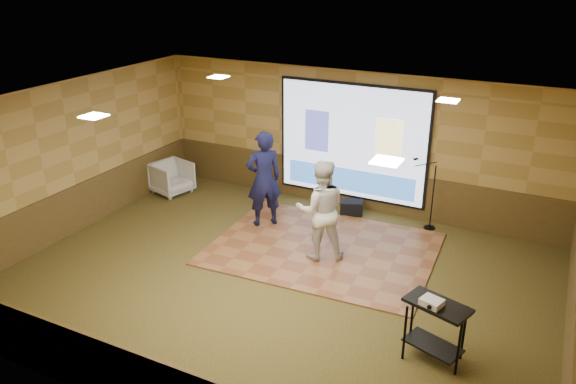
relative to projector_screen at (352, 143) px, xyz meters
The scene contains 18 objects.
ground 3.74m from the projector_screen, 90.00° to the right, with size 9.00×9.00×0.00m, color #293216.
room_shell 3.49m from the projector_screen, 90.00° to the right, with size 9.04×7.04×3.02m.
wainscot_back 1.00m from the projector_screen, 90.00° to the left, with size 9.00×0.04×0.95m, color #4A3818.
wainscot_left 5.73m from the projector_screen, 142.51° to the right, with size 0.04×7.00×0.95m, color #4A3818.
wainscot_right 5.73m from the projector_screen, 37.49° to the right, with size 0.04×7.00×0.95m, color #4A3818.
projector_screen is the anchor object (origin of this frame).
downlight_nw 3.12m from the projector_screen, 143.35° to the right, with size 0.32×0.32×0.02m, color #FFEEBF.
downlight_ne 3.12m from the projector_screen, 36.65° to the right, with size 0.32×0.32×0.02m, color #FFEEBF.
downlight_sw 5.61m from the projector_screen, 114.02° to the right, with size 0.32×0.32×0.02m, color #FFEEBF.
downlight_se 5.61m from the projector_screen, 65.98° to the right, with size 0.32×0.32×0.02m, color #FFEEBF.
dance_floor 2.55m from the projector_screen, 82.76° to the right, with size 4.08×3.11×0.03m, color brown.
player_left 2.10m from the projector_screen, 126.94° to the right, with size 0.72×0.47×1.98m, color #12143A.
player_right 2.47m from the projector_screen, 81.98° to the right, with size 0.90×0.70×1.86m, color silver.
av_table 5.24m from the projector_screen, 56.56° to the right, with size 0.85×0.44×0.89m.
projector 5.22m from the projector_screen, 57.61° to the right, with size 0.27×0.23×0.09m, color silver.
mic_stand 2.07m from the projector_screen, ahead, with size 0.58×0.24×1.47m.
banquet_chair 4.29m from the projector_screen, 164.81° to the right, with size 0.80×0.82×0.75m, color gray.
duffel_bag 1.38m from the projector_screen, 61.93° to the right, with size 0.48×0.32×0.30m, color black.
Camera 1 is at (3.88, -7.34, 5.07)m, focal length 35.00 mm.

